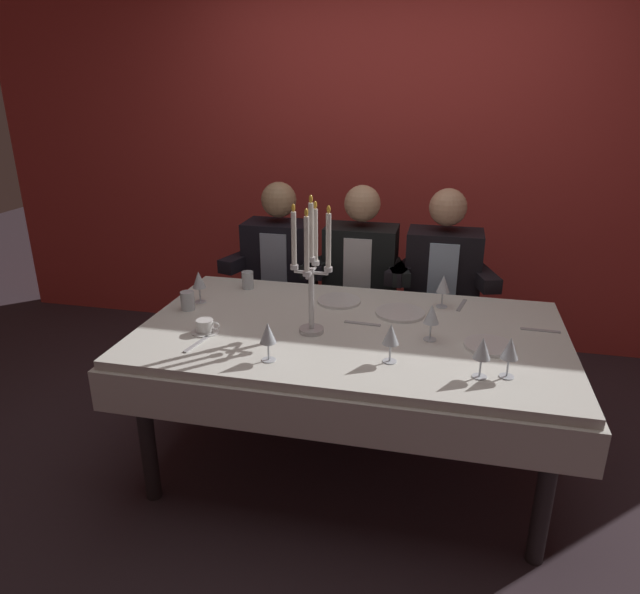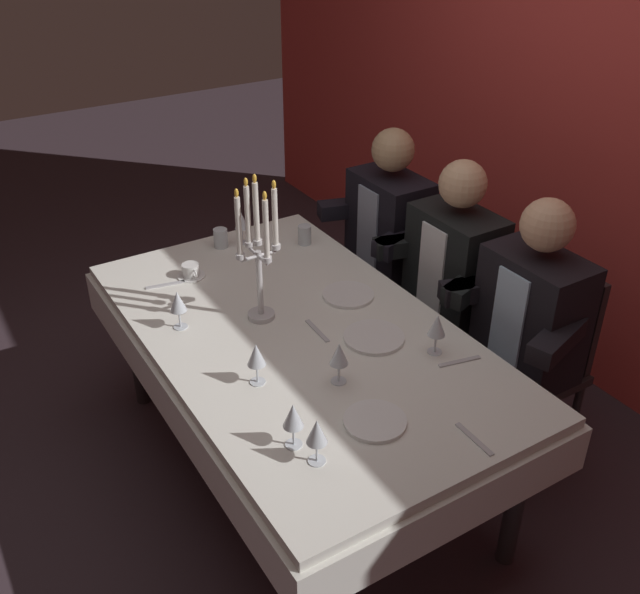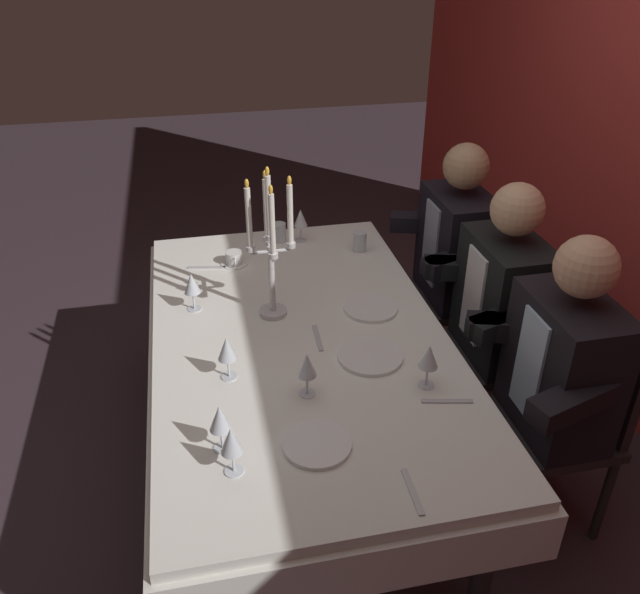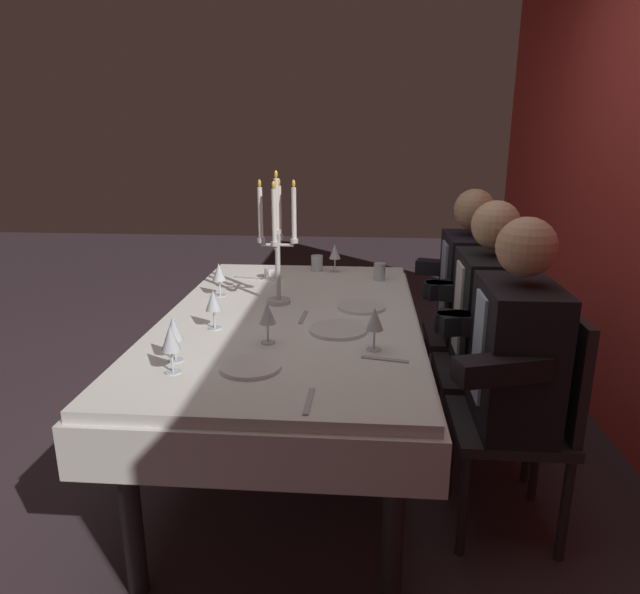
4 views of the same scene
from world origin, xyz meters
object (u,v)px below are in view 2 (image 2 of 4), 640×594
Objects in this scene: dining_table at (299,355)px; candelabra at (258,253)px; wine_glass_0 at (293,417)px; wine_glass_3 at (241,221)px; water_tumbler_0 at (305,235)px; wine_glass_6 at (317,432)px; wine_glass_2 at (178,302)px; dinner_plate_1 at (374,337)px; seated_diner_2 at (533,313)px; wine_glass_1 at (437,327)px; wine_glass_4 at (339,355)px; seated_diner_1 at (455,265)px; dinner_plate_0 at (375,421)px; dinner_plate_2 at (348,295)px; seated_diner_0 at (390,225)px; water_tumbler_1 at (221,238)px; coffee_cup_0 at (191,271)px; wine_glass_5 at (256,356)px.

dining_table is 0.45m from candelabra.
wine_glass_0 is at bearing -31.53° from dining_table.
wine_glass_3 is 0.31m from water_tumbler_0.
dining_table is at bearing 154.25° from wine_glass_6.
candelabra is 3.75× the size of wine_glass_2.
wine_glass_0 is (0.55, -0.34, 0.23)m from dining_table.
wine_glass_0 is (0.35, -0.56, 0.11)m from dinner_plate_1.
dinner_plate_1 is 2.51× the size of water_tumbler_0.
wine_glass_0 is 1.24m from seated_diner_2.
wine_glass_1 is 1.00× the size of wine_glass_6.
wine_glass_4 is 0.13× the size of seated_diner_1.
candelabra is at bearing -140.78° from dinner_plate_1.
seated_diner_2 reaches higher than dinner_plate_1.
dinner_plate_0 is 0.81m from dinner_plate_2.
seated_diner_0 is (-0.43, 0.96, -0.30)m from candelabra.
seated_diner_2 is (1.19, 0.73, -0.12)m from wine_glass_3.
wine_glass_2 is 0.88m from water_tumbler_0.
wine_glass_1 and wine_glass_3 have the same top height.
wine_glass_0 is at bearing -166.56° from wine_glass_6.
wine_glass_1 is (0.56, 0.44, -0.18)m from candelabra.
seated_diner_0 is at bearing 114.17° from candelabra.
wine_glass_4 is at bearing -59.64° from dinner_plate_1.
seated_diner_2 is (0.03, 0.93, -0.12)m from wine_glass_4.
dinner_plate_1 is at bearing 39.22° from candelabra.
wine_glass_6 is at bearing -77.43° from seated_diner_2.
seated_diner_0 is at bearing 140.19° from dinner_plate_1.
wine_glass_6 is 1.79× the size of water_tumbler_1.
wine_glass_1 reaches higher than coffee_cup_0.
dinner_plate_2 is 0.69m from wine_glass_5.
candelabra is at bearing -178.61° from dinner_plate_0.
wine_glass_3 is (-0.64, 0.23, -0.18)m from candelabra.
water_tumbler_1 is 0.31m from coffee_cup_0.
dining_table is 0.67m from coffee_cup_0.
wine_glass_2 and wine_glass_5 have the same top height.
seated_diner_1 is at bearing 96.28° from dining_table.
dinner_plate_1 is at bearing -12.47° from water_tumbler_0.
dinner_plate_1 is 0.92m from coffee_cup_0.
wine_glass_5 is at bearing 11.54° from wine_glass_2.
wine_glass_6 is 0.13× the size of seated_diner_2.
wine_glass_2 is 1.00× the size of wine_glass_4.
wine_glass_4 reaches higher than dining_table.
coffee_cup_0 is (-0.63, -0.19, 0.15)m from dining_table.
wine_glass_3 is 0.13m from water_tumbler_1.
wine_glass_3 is (-0.80, 0.15, 0.24)m from dining_table.
wine_glass_5 and wine_glass_6 have the same top height.
wine_glass_1 is (-0.21, 0.42, 0.11)m from dinner_plate_0.
wine_glass_3 is (-1.36, 0.49, 0.00)m from wine_glass_0.
wine_glass_4 is at bearing -36.87° from dinner_plate_2.
water_tumbler_1 is at bearing 166.14° from wine_glass_6.
dinner_plate_0 is 1.59× the size of coffee_cup_0.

